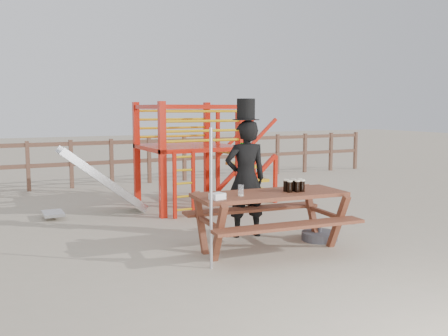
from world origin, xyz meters
TOP-DOWN VIEW (x-y plane):
  - ground at (0.00, 0.00)m, footprint 60.00×60.00m
  - back_fence at (0.00, 7.00)m, footprint 15.09×0.09m
  - playground_fort at (0.12, 3.58)m, footprint 4.71×1.84m
  - picnic_table at (0.04, 0.19)m, footprint 2.21×1.61m
  - man_with_hat at (0.11, 1.01)m, footprint 0.71×0.52m
  - metal_pole at (-1.03, -0.18)m, footprint 0.04×0.04m
  - parasol_base at (1.00, 0.30)m, footprint 0.54×0.54m
  - paper_bag at (-0.83, 0.05)m, footprint 0.21×0.18m
  - stout_pints at (0.40, 0.12)m, footprint 0.30×0.20m
  - empty_glasses at (-0.44, 0.13)m, footprint 0.07×0.07m

SIDE VIEW (x-z plane):
  - ground at x=0.00m, z-range 0.00..0.00m
  - parasol_base at x=1.00m, z-range -0.05..0.18m
  - picnic_table at x=0.04m, z-range 0.11..0.92m
  - back_fence at x=0.00m, z-range 0.14..1.34m
  - paper_bag at x=-0.83m, z-range 0.82..0.90m
  - metal_pole at x=-1.03m, z-range 0.00..1.75m
  - empty_glasses at x=-0.44m, z-range 0.81..0.96m
  - stout_pints at x=0.40m, z-range 0.82..0.99m
  - man_with_hat at x=0.11m, z-range -0.11..2.01m
  - playground_fort at x=0.12m, z-range 0.02..2.12m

